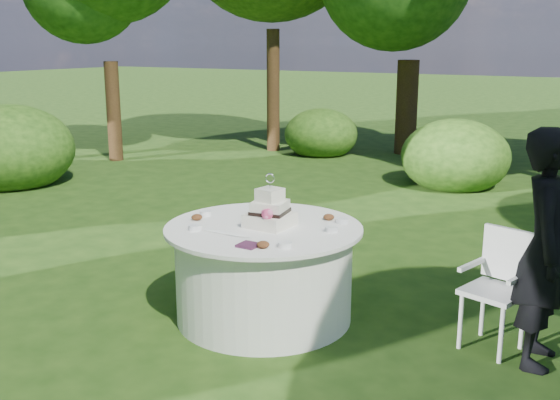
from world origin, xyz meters
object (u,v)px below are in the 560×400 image
Objects in this scene: cake at (270,212)px; table at (264,272)px; guest at (547,249)px; chair at (500,279)px; napkins at (249,245)px.

table is at bearing -152.27° from cake.
guest reaches higher than chair.
napkins is 2.03m from guest.
guest is 0.45m from chair.
napkins is at bearing -75.05° from cake.
table is (-2.04, -0.33, -0.44)m from guest.
table is at bearing 94.69° from guest.
cake is at bearing 104.95° from napkins.
napkins is 0.66m from table.
guest is 1.88× the size of chair.
chair is (-0.31, 0.10, -0.31)m from guest.
guest is at bearing 24.07° from napkins.
cake is 1.78m from chair.
napkins is at bearing -149.01° from chair.
chair is at bearing 30.99° from napkins.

